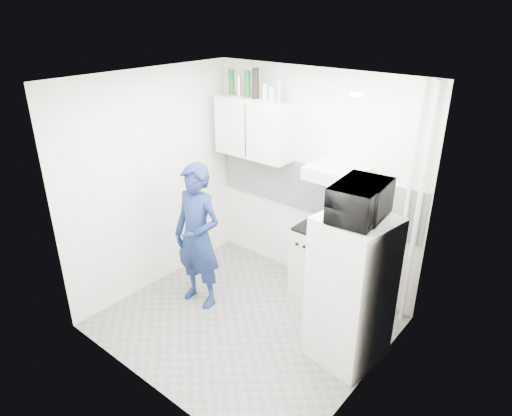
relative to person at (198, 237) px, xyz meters
The scene contains 24 objects.
floor 1.08m from the person, ahead, with size 2.80×2.80×0.00m, color slate.
ceiling 1.88m from the person, ahead, with size 2.80×2.80×0.00m, color white.
wall_back 1.51m from the person, 62.48° to the left, with size 2.80×2.80×0.00m, color white.
wall_left 0.86m from the person, behind, with size 2.60×2.60×0.00m, color white.
wall_right 2.12m from the person, ahead, with size 2.60×2.60×0.00m, color white.
person is the anchor object (origin of this frame).
stove 1.48m from the person, 46.50° to the left, with size 0.54×0.54×0.86m, color beige.
fridge 1.79m from the person, ahead, with size 0.63×0.63×1.51m, color white.
stove_top 1.42m from the person, 46.50° to the left, with size 0.51×0.51×0.03m, color black.
saucepan 1.45m from the person, 44.02° to the left, with size 0.16×0.16×0.09m, color silver.
microwave 1.97m from the person, ahead, with size 0.40×0.59×0.33m, color black.
bottle_a 1.92m from the person, 112.17° to the left, with size 0.07×0.07×0.30m, color #144C1E.
bottle_b 1.87m from the person, 106.62° to the left, with size 0.06×0.06×0.23m, color silver.
bottle_c 1.88m from the person, 100.11° to the left, with size 0.07×0.07×0.30m, color #144C1E.
bottle_d 1.88m from the person, 93.87° to the left, with size 0.08×0.08×0.34m, color black.
canister_a 1.82m from the person, 86.15° to the left, with size 0.08×0.08×0.19m, color #B2B7BC.
canister_b 1.82m from the person, 80.98° to the left, with size 0.09×0.09×0.16m, color #B2B7BC.
bottle_e 1.86m from the person, 76.75° to the left, with size 0.06×0.06×0.25m, color silver.
upper_cabinet 1.49m from the person, 94.38° to the left, with size 1.00×0.35×0.70m, color white.
range_hood 1.68m from the person, 42.64° to the left, with size 0.60×0.50×0.14m, color beige.
backsplash 1.47m from the person, 62.20° to the left, with size 2.74×0.03×0.60m, color white.
pipe_a 2.35m from the person, 31.35° to the left, with size 0.05×0.05×2.60m, color beige.
pipe_b 2.25m from the person, 32.97° to the left, with size 0.04×0.04×2.60m, color beige.
ceiling_spot_fixture 2.41m from the person, ahead, with size 0.10×0.10×0.02m, color white.
Camera 1 is at (2.69, -3.07, 3.22)m, focal length 32.00 mm.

